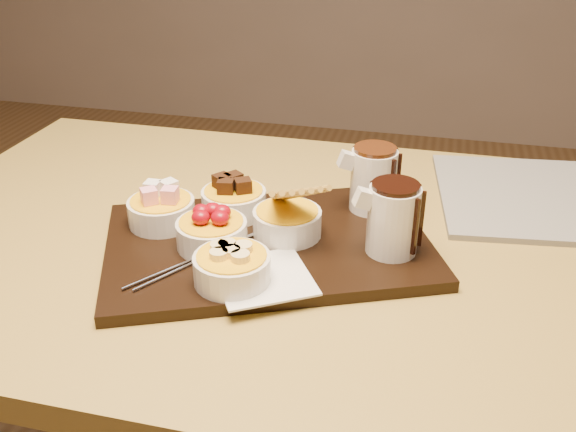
% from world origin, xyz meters
% --- Properties ---
extents(dining_table, '(1.20, 0.80, 0.75)m').
position_xyz_m(dining_table, '(0.00, 0.00, 0.65)').
color(dining_table, '#A4893D').
rests_on(dining_table, ground).
extents(serving_board, '(0.54, 0.46, 0.02)m').
position_xyz_m(serving_board, '(0.01, -0.05, 0.76)').
color(serving_board, black).
rests_on(serving_board, dining_table).
extents(napkin, '(0.16, 0.16, 0.00)m').
position_xyz_m(napkin, '(0.03, -0.15, 0.77)').
color(napkin, white).
rests_on(napkin, serving_board).
extents(bowl_marshmallows, '(0.10, 0.10, 0.04)m').
position_xyz_m(bowl_marshmallows, '(-0.16, -0.04, 0.79)').
color(bowl_marshmallows, silver).
rests_on(bowl_marshmallows, serving_board).
extents(bowl_cake, '(0.10, 0.10, 0.04)m').
position_xyz_m(bowl_cake, '(-0.07, 0.02, 0.79)').
color(bowl_cake, silver).
rests_on(bowl_cake, serving_board).
extents(bowl_strawberries, '(0.10, 0.10, 0.04)m').
position_xyz_m(bowl_strawberries, '(-0.06, -0.08, 0.79)').
color(bowl_strawberries, silver).
rests_on(bowl_strawberries, serving_board).
extents(bowl_biscotti, '(0.10, 0.10, 0.04)m').
position_xyz_m(bowl_biscotti, '(0.03, -0.03, 0.79)').
color(bowl_biscotti, silver).
rests_on(bowl_biscotti, serving_board).
extents(bowl_bananas, '(0.10, 0.10, 0.04)m').
position_xyz_m(bowl_bananas, '(-0.01, -0.16, 0.79)').
color(bowl_bananas, silver).
rests_on(bowl_bananas, serving_board).
extents(pitcher_dark_chocolate, '(0.09, 0.09, 0.10)m').
position_xyz_m(pitcher_dark_chocolate, '(0.18, -0.04, 0.82)').
color(pitcher_dark_chocolate, silver).
rests_on(pitcher_dark_chocolate, serving_board).
extents(pitcher_milk_chocolate, '(0.09, 0.09, 0.10)m').
position_xyz_m(pitcher_milk_chocolate, '(0.14, 0.09, 0.82)').
color(pitcher_milk_chocolate, silver).
rests_on(pitcher_milk_chocolate, serving_board).
extents(fondue_skewers, '(0.23, 0.17, 0.01)m').
position_xyz_m(fondue_skewers, '(-0.06, -0.11, 0.77)').
color(fondue_skewers, silver).
rests_on(fondue_skewers, serving_board).
extents(newspaper, '(0.42, 0.36, 0.01)m').
position_xyz_m(newspaper, '(0.44, 0.22, 0.76)').
color(newspaper, beige).
rests_on(newspaper, dining_table).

